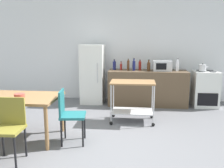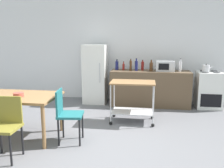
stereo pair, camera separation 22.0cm
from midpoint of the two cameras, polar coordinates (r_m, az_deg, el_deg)
The scene contains 19 objects.
ground_plane at distance 4.06m, azimuth -5.14°, elevation -14.34°, with size 12.00×12.00×0.00m, color slate.
back_wall at distance 6.85m, azimuth -0.24°, elevation 8.47°, with size 8.40×0.12×2.90m, color white.
kitchen_counter at distance 6.34m, azimuth 7.31°, elevation -0.91°, with size 2.00×0.64×0.90m, color brown.
dining_table at distance 4.49m, azimuth -23.21°, elevation -3.66°, with size 1.50×0.90×0.75m.
chair_olive at distance 3.78m, azimuth -24.55°, elevation -8.78°, with size 0.42×0.42×0.89m.
chair_teal at distance 4.08m, azimuth -11.61°, elevation -6.61°, with size 0.45×0.45×0.89m.
stove_oven at distance 6.56m, azimuth 20.07°, elevation -1.07°, with size 0.60×0.61×0.92m.
refrigerator at distance 6.50m, azimuth -5.53°, elevation 2.33°, with size 0.60×0.63×1.55m.
kitchen_cart at distance 5.00m, azimuth 3.60°, elevation -2.53°, with size 0.91×0.57×0.85m.
bottle_wine at distance 6.38m, azimuth -0.44°, elevation 4.40°, with size 0.08×0.08×0.27m.
bottle_olive_oil at distance 6.35m, azimuth 1.13°, elevation 4.12°, with size 0.06×0.06×0.23m.
bottle_soda at distance 6.26m, azimuth 2.82°, elevation 4.40°, with size 0.06×0.06×0.30m.
bottle_vinegar at distance 6.22m, azimuth 4.15°, elevation 4.36°, with size 0.08×0.08×0.32m.
bottle_sparkling_water at distance 6.34m, azimuth 5.57°, elevation 4.32°, with size 0.07×0.07×0.27m.
bottle_hot_sauce at distance 6.20m, azimuth 7.60°, elevation 4.14°, with size 0.08×0.08×0.29m.
microwave at distance 6.29m, azimuth 10.72°, elevation 4.25°, with size 0.46×0.35×0.26m.
bottle_sesame_oil at distance 6.30m, azimuth 14.12°, elevation 4.19°, with size 0.07×0.07×0.32m.
fruit_bowl at distance 4.31m, azimuth -22.26°, elevation -2.58°, with size 0.17×0.17×0.07m, color #B24C3F.
kettle at distance 6.35m, azimuth 19.56°, elevation 3.62°, with size 0.24×0.17×0.19m.
Camera 1 is at (0.61, -3.62, 1.71)m, focal length 38.95 mm.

